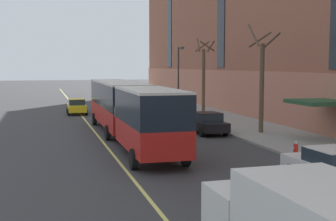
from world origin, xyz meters
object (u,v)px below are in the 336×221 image
taxi_cab (77,106)px  parked_car_green_1 (182,114)px  fire_hydrant (296,148)px  city_bus (128,108)px  parked_car_red_3 (150,103)px  street_lamp (179,72)px  street_tree_far_uptown (204,76)px  parked_car_black_2 (207,123)px  parked_car_white_4 (330,167)px  street_tree_mid_block (262,80)px

taxi_cab → parked_car_green_1: bearing=-51.1°
parked_car_green_1 → fire_hydrant: (1.71, -15.65, -0.29)m
taxi_cab → city_bus: bearing=-83.4°
parked_car_red_3 → street_lamp: size_ratio=0.65×
street_tree_far_uptown → parked_car_black_2: bearing=-108.3°
city_bus → street_lamp: (7.85, 14.53, 2.06)m
city_bus → street_tree_far_uptown: (9.68, 12.36, 1.77)m
city_bus → parked_car_red_3: bearing=72.8°
parked_car_white_4 → fire_hydrant: parked_car_white_4 is taller
taxi_cab → street_tree_far_uptown: bearing=-24.3°
parked_car_red_3 → taxi_cab: 8.29m
parked_car_red_3 → street_tree_mid_block: 20.06m
street_tree_far_uptown → fire_hydrant: bearing=-95.4°
fire_hydrant → street_tree_far_uptown: bearing=84.6°
parked_car_green_1 → fire_hydrant: bearing=-83.8°
taxi_cab → fire_hydrant: bearing=-69.1°
street_lamp → fire_hydrant: street_lamp is taller
parked_car_green_1 → parked_car_black_2: same height
parked_car_red_3 → street_lamp: 6.35m
parked_car_black_2 → fire_hydrant: size_ratio=6.31×
parked_car_white_4 → taxi_cab: bearing=104.3°
parked_car_black_2 → street_tree_mid_block: 4.94m
parked_car_white_4 → street_tree_mid_block: street_tree_mid_block is taller
street_tree_mid_block → street_lamp: 14.59m
parked_car_black_2 → street_tree_far_uptown: size_ratio=0.61×
parked_car_white_4 → street_tree_far_uptown: size_ratio=0.63×
parked_car_red_3 → fire_hydrant: 27.60m
street_tree_far_uptown → street_lamp: 2.86m
city_bus → fire_hydrant: size_ratio=28.63×
parked_car_black_2 → parked_car_white_4: same height
street_lamp → parked_car_white_4: bearing=-93.8°
city_bus → taxi_cab: bearing=96.6°
street_tree_mid_block → fire_hydrant: street_tree_mid_block is taller
street_tree_far_uptown → street_lamp: (-1.83, 2.17, 0.29)m
parked_car_red_3 → taxi_cab: bearing=-166.8°
parked_car_red_3 → parked_car_green_1: bearing=-90.0°
parked_car_black_2 → street_tree_mid_block: street_tree_mid_block is taller
taxi_cab → parked_car_white_4: bearing=-75.7°
parked_car_green_1 → parked_car_white_4: size_ratio=0.98×
city_bus → parked_car_red_3: 20.50m
parked_car_red_3 → parked_car_white_4: size_ratio=0.92×
parked_car_red_3 → street_lamp: (1.81, -5.02, 3.43)m
parked_car_black_2 → parked_car_red_3: (-0.03, 18.15, -0.00)m
parked_car_red_3 → street_lamp: street_lamp is taller
street_lamp → city_bus: bearing=-118.4°
parked_car_black_2 → street_tree_far_uptown: 11.96m
parked_car_red_3 → street_tree_far_uptown: (3.65, -7.19, 3.14)m
street_tree_far_uptown → fire_hydrant: size_ratio=10.27×
parked_car_black_2 → parked_car_white_4: (-0.11, -15.12, 0.00)m
street_tree_mid_block → fire_hydrant: bearing=-103.4°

